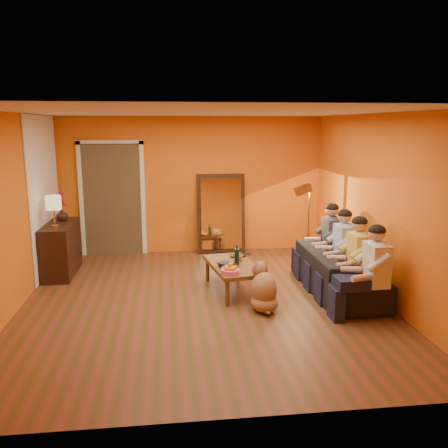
{
  "coord_description": "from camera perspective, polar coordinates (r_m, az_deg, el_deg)",
  "views": [
    {
      "loc": [
        -0.47,
        -6.3,
        2.44
      ],
      "look_at": [
        0.35,
        0.5,
        1.0
      ],
      "focal_mm": 38.0,
      "sensor_mm": 36.0,
      "label": 1
    }
  ],
  "objects": [
    {
      "name": "book_upper",
      "position": [
        6.79,
        -0.18,
        -4.96
      ],
      "size": [
        0.29,
        0.29,
        0.02
      ],
      "primitive_type": "imported",
      "rotation": [
        0.0,
        0.0,
        0.77
      ],
      "color": "black",
      "rests_on": "book_mid"
    },
    {
      "name": "laptop",
      "position": [
        7.38,
        2.09,
        -3.91
      ],
      "size": [
        0.37,
        0.26,
        0.03
      ],
      "primitive_type": "imported",
      "rotation": [
        0.0,
        0.0,
        0.12
      ],
      "color": "black",
      "rests_on": "coffee_table"
    },
    {
      "name": "book_lower",
      "position": [
        6.81,
        -0.19,
        -5.27
      ],
      "size": [
        0.29,
        0.33,
        0.03
      ],
      "primitive_type": "imported",
      "rotation": [
        0.0,
        0.0,
        0.43
      ],
      "color": "black",
      "rests_on": "coffee_table"
    },
    {
      "name": "door_jamb_left",
      "position": [
        9.25,
        -16.77,
        2.73
      ],
      "size": [
        0.08,
        0.06,
        2.2
      ],
      "primitive_type": "cube",
      "color": "white",
      "rests_on": "wall_back"
    },
    {
      "name": "vase",
      "position": [
        8.42,
        -18.9,
        1.06
      ],
      "size": [
        0.2,
        0.2,
        0.21
      ],
      "primitive_type": "imported",
      "color": "black",
      "rests_on": "sideboard"
    },
    {
      "name": "doorway_recess",
      "position": [
        9.29,
        -13.18,
        2.95
      ],
      "size": [
        1.06,
        0.3,
        2.1
      ],
      "primitive_type": "cube",
      "color": "#3F2D19",
      "rests_on": "floor"
    },
    {
      "name": "sideboard",
      "position": [
        8.29,
        -19.0,
        -2.85
      ],
      "size": [
        0.44,
        1.18,
        0.85
      ],
      "primitive_type": "cube",
      "color": "black",
      "rests_on": "floor"
    },
    {
      "name": "flowers",
      "position": [
        8.38,
        -19.02,
        2.89
      ],
      "size": [
        0.17,
        0.17,
        0.51
      ],
      "primitive_type": null,
      "color": "#B2142D",
      "rests_on": "vase"
    },
    {
      "name": "table_lamp",
      "position": [
        7.87,
        -19.78,
        1.4
      ],
      "size": [
        0.24,
        0.24,
        0.51
      ],
      "primitive_type": null,
      "color": "beige",
      "rests_on": "sideboard"
    },
    {
      "name": "sofa",
      "position": [
        7.25,
        13.44,
        -5.55
      ],
      "size": [
        2.12,
        0.83,
        0.62
      ],
      "primitive_type": "imported",
      "rotation": [
        0.0,
        0.0,
        1.57
      ],
      "color": "black",
      "rests_on": "floor"
    },
    {
      "name": "fruit_bowl",
      "position": [
        6.56,
        0.76,
        -5.32
      ],
      "size": [
        0.26,
        0.26,
        0.16
      ],
      "primitive_type": null,
      "color": "#E250AB",
      "rests_on": "coffee_table"
    },
    {
      "name": "tumbler",
      "position": [
        7.14,
        1.91,
        -4.16
      ],
      "size": [
        0.13,
        0.13,
        0.1
      ],
      "primitive_type": "imported",
      "rotation": [
        0.0,
        0.0,
        0.26
      ],
      "color": "#B27F3F",
      "rests_on": "coffee_table"
    },
    {
      "name": "person_mid_right",
      "position": [
        7.3,
        14.25,
        -3.01
      ],
      "size": [
        0.7,
        0.44,
        1.22
      ],
      "primitive_type": null,
      "color": "#89A2D4",
      "rests_on": "sofa"
    },
    {
      "name": "white_accent",
      "position": [
        8.37,
        -20.77,
        3.28
      ],
      "size": [
        0.02,
        1.9,
        2.58
      ],
      "primitive_type": "cube",
      "color": "white",
      "rests_on": "wall_left"
    },
    {
      "name": "book_mid",
      "position": [
        6.81,
        -0.12,
        -5.07
      ],
      "size": [
        0.25,
        0.28,
        0.02
      ],
      "primitive_type": "imported",
      "rotation": [
        0.0,
        0.0,
        -0.43
      ],
      "color": "#B2142D",
      "rests_on": "book_lower"
    },
    {
      "name": "room_shell",
      "position": [
        6.78,
        -2.81,
        2.18
      ],
      "size": [
        5.0,
        5.5,
        2.6
      ],
      "color": "brown",
      "rests_on": "ground"
    },
    {
      "name": "person_far_left",
      "position": [
        6.33,
        17.8,
        -5.51
      ],
      "size": [
        0.7,
        0.44,
        1.22
      ],
      "primitive_type": null,
      "color": "beige",
      "rests_on": "sofa"
    },
    {
      "name": "mirror_frame",
      "position": [
        9.14,
        -0.35,
        1.28
      ],
      "size": [
        0.92,
        0.27,
        1.51
      ],
      "primitive_type": "cube",
      "rotation": [
        -0.14,
        0.0,
        0.0
      ],
      "color": "black",
      "rests_on": "floor"
    },
    {
      "name": "wine_bottle",
      "position": [
        6.94,
        1.55,
        -3.71
      ],
      "size": [
        0.07,
        0.07,
        0.31
      ],
      "primitive_type": "cylinder",
      "color": "black",
      "rests_on": "coffee_table"
    },
    {
      "name": "door_header",
      "position": [
        9.07,
        -13.58,
        9.53
      ],
      "size": [
        1.22,
        0.06,
        0.08
      ],
      "primitive_type": "cube",
      "color": "white",
      "rests_on": "wall_back"
    },
    {
      "name": "coffee_table",
      "position": [
        7.09,
        1.07,
        -6.46
      ],
      "size": [
        0.81,
        1.3,
        0.42
      ],
      "primitive_type": null,
      "rotation": [
        0.0,
        0.0,
        0.16
      ],
      "color": "brown",
      "rests_on": "floor"
    },
    {
      "name": "door_jamb_right",
      "position": [
        9.13,
        -9.7,
        2.94
      ],
      "size": [
        0.08,
        0.06,
        2.2
      ],
      "primitive_type": "cube",
      "color": "white",
      "rests_on": "wall_back"
    },
    {
      "name": "person_far_right",
      "position": [
        7.8,
        12.81,
        -2.0
      ],
      "size": [
        0.7,
        0.44,
        1.22
      ],
      "primitive_type": null,
      "color": "#2D2D32",
      "rests_on": "sofa"
    },
    {
      "name": "dog",
      "position": [
        6.38,
        4.83,
        -7.45
      ],
      "size": [
        0.51,
        0.65,
        0.66
      ],
      "primitive_type": null,
      "rotation": [
        0.0,
        0.0,
        0.3
      ],
      "color": "#905E41",
      "rests_on": "floor"
    },
    {
      "name": "floor_lamp",
      "position": [
        8.13,
        10.13,
        -0.53
      ],
      "size": [
        0.32,
        0.27,
        1.44
      ],
      "primitive_type": null,
      "rotation": [
        0.0,
        0.0,
        -0.11
      ],
      "color": "#B17A34",
      "rests_on": "floor"
    },
    {
      "name": "mirror_glass",
      "position": [
        9.1,
        -0.32,
        1.24
      ],
      "size": [
        0.78,
        0.21,
        1.35
      ],
      "primitive_type": "cube",
      "rotation": [
        -0.14,
        0.0,
        0.0
      ],
      "color": "white",
      "rests_on": "mirror_frame"
    },
    {
      "name": "person_mid_left",
      "position": [
        6.81,
        15.89,
        -4.18
      ],
      "size": [
        0.7,
        0.44,
        1.22
      ],
      "primitive_type": null,
      "color": "gold",
      "rests_on": "sofa"
    }
  ]
}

